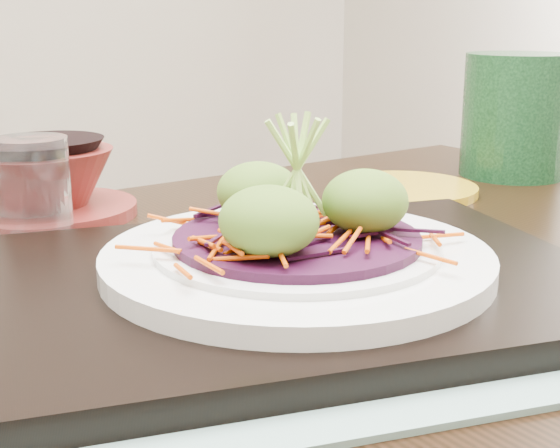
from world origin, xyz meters
TOP-DOWN VIEW (x-y plane):
  - dining_table at (0.03, -0.08)m, footprint 1.20×0.83m
  - placemat at (0.01, -0.11)m, footprint 0.62×0.55m
  - serving_tray at (0.01, -0.11)m, footprint 0.53×0.47m
  - white_plate at (0.01, -0.11)m, footprint 0.29×0.29m
  - cabbage_bed at (0.01, -0.11)m, footprint 0.18×0.18m
  - carrot_julienne at (0.01, -0.11)m, footprint 0.22×0.22m
  - guacamole_scoops at (0.01, -0.12)m, footprint 0.16×0.14m
  - scallion_garnish at (0.01, -0.11)m, footprint 0.07×0.07m
  - water_glass at (-0.08, 0.16)m, footprint 0.08×0.08m
  - terracotta_bowl_set at (-0.03, 0.23)m, footprint 0.22×0.22m
  - yellow_plate at (0.33, 0.08)m, footprint 0.20×0.20m
  - green_jar at (0.52, 0.07)m, footprint 0.17×0.17m

SIDE VIEW (x-z plane):
  - dining_table at x=0.03m, z-range 0.27..1.00m
  - placemat at x=0.01m, z-range 0.73..0.73m
  - yellow_plate at x=0.33m, z-range 0.73..0.74m
  - serving_tray at x=0.01m, z-range 0.73..0.75m
  - terracotta_bowl_set at x=-0.03m, z-range 0.73..0.80m
  - white_plate at x=0.01m, z-range 0.75..0.77m
  - cabbage_bed at x=0.01m, z-range 0.77..0.78m
  - water_glass at x=-0.08m, z-range 0.73..0.83m
  - carrot_julienne at x=0.01m, z-range 0.78..0.79m
  - guacamole_scoops at x=0.01m, z-range 0.78..0.83m
  - green_jar at x=0.52m, z-range 0.73..0.89m
  - scallion_garnish at x=0.01m, z-range 0.78..0.88m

